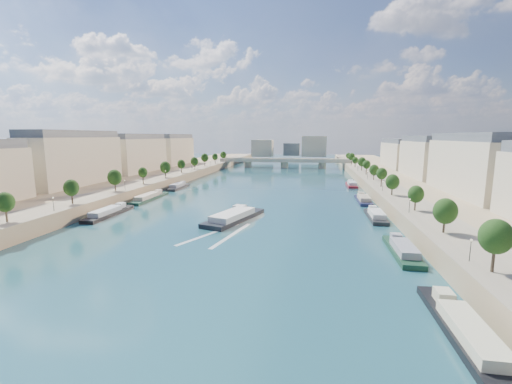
% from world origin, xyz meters
% --- Properties ---
extents(ground, '(700.00, 700.00, 0.00)m').
position_xyz_m(ground, '(0.00, 100.00, 0.00)').
color(ground, '#0B2633').
rests_on(ground, ground).
extents(quay_left, '(44.00, 520.00, 5.00)m').
position_xyz_m(quay_left, '(-72.00, 100.00, 2.50)').
color(quay_left, '#9E8460').
rests_on(quay_left, ground).
extents(quay_right, '(44.00, 520.00, 5.00)m').
position_xyz_m(quay_right, '(72.00, 100.00, 2.50)').
color(quay_right, '#9E8460').
rests_on(quay_right, ground).
extents(pave_left, '(14.00, 520.00, 0.10)m').
position_xyz_m(pave_left, '(-57.00, 100.00, 5.05)').
color(pave_left, gray).
rests_on(pave_left, quay_left).
extents(pave_right, '(14.00, 520.00, 0.10)m').
position_xyz_m(pave_right, '(57.00, 100.00, 5.05)').
color(pave_right, gray).
rests_on(pave_right, quay_right).
extents(trees_left, '(4.80, 268.80, 8.26)m').
position_xyz_m(trees_left, '(-55.00, 102.00, 10.48)').
color(trees_left, '#382B1E').
rests_on(trees_left, ground).
extents(trees_right, '(4.80, 268.80, 8.26)m').
position_xyz_m(trees_right, '(55.00, 110.00, 10.48)').
color(trees_right, '#382B1E').
rests_on(trees_right, ground).
extents(lamps_left, '(0.36, 200.36, 4.28)m').
position_xyz_m(lamps_left, '(-52.50, 90.00, 7.78)').
color(lamps_left, black).
rests_on(lamps_left, ground).
extents(lamps_right, '(0.36, 200.36, 4.28)m').
position_xyz_m(lamps_right, '(52.50, 105.00, 7.78)').
color(lamps_right, black).
rests_on(lamps_right, ground).
extents(buildings_left, '(16.00, 226.00, 23.20)m').
position_xyz_m(buildings_left, '(-85.00, 112.00, 16.45)').
color(buildings_left, beige).
rests_on(buildings_left, ground).
extents(buildings_right, '(16.00, 226.00, 23.20)m').
position_xyz_m(buildings_right, '(85.00, 112.00, 16.45)').
color(buildings_right, beige).
rests_on(buildings_right, ground).
extents(skyline, '(79.00, 42.00, 22.00)m').
position_xyz_m(skyline, '(3.19, 319.52, 14.66)').
color(skyline, beige).
rests_on(skyline, ground).
extents(bridge, '(112.00, 12.00, 8.15)m').
position_xyz_m(bridge, '(0.00, 235.44, 5.08)').
color(bridge, '#C1B79E').
rests_on(bridge, ground).
extents(tour_barge, '(16.41, 29.50, 3.85)m').
position_xyz_m(tour_barge, '(-0.93, 47.41, 1.08)').
color(tour_barge, black).
rests_on(tour_barge, ground).
extents(wake, '(15.43, 25.76, 0.04)m').
position_xyz_m(wake, '(-0.93, 30.82, 0.02)').
color(wake, silver).
rests_on(wake, ground).
extents(moored_barges_left, '(5.00, 155.58, 3.60)m').
position_xyz_m(moored_barges_left, '(-45.50, 51.37, 0.84)').
color(moored_barges_left, '#172034').
rests_on(moored_barges_left, ground).
extents(moored_barges_right, '(5.00, 166.53, 3.60)m').
position_xyz_m(moored_barges_right, '(45.50, 52.01, 0.84)').
color(moored_barges_right, black).
rests_on(moored_barges_right, ground).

